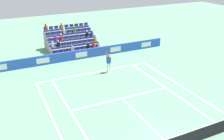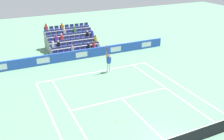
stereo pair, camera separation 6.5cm
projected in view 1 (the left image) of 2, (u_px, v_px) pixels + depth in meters
The scene contains 12 objects.
line_baseline at pixel (95, 72), 24.30m from camera, with size 10.97×0.10×0.01m, color white.
line_service at pixel (122, 98), 19.77m from camera, with size 8.23×0.10×0.01m, color white.
line_centre_service at pixel (144, 120), 17.12m from camera, with size 0.10×6.40×0.01m, color white.
line_singles_sideline_left at pixel (72, 114), 17.77m from camera, with size 0.10×11.89×0.01m, color white.
line_singles_sideline_right at pixel (169, 90), 21.01m from camera, with size 0.10×11.89×0.01m, color white.
line_doubles_sideline_left at pixel (53, 119), 17.23m from camera, with size 0.10×11.89×0.01m, color white.
line_doubles_sideline_right at pixel (182, 87), 21.55m from camera, with size 0.10×11.89×0.01m, color white.
line_centre_mark at pixel (95, 72), 24.22m from camera, with size 0.10×0.20×0.01m, color white.
sponsor_barrier at pixel (81, 54), 27.34m from camera, with size 20.29×0.22×1.00m.
tennis_player at pixel (108, 62), 23.95m from camera, with size 0.53×0.40×2.85m.
stadium_stand at pixel (71, 42), 30.15m from camera, with size 5.58×4.75×3.04m.
loose_tennis_ball at pixel (117, 121), 16.93m from camera, with size 0.07×0.07×0.07m, color #D1E533.
Camera 1 is at (8.09, 8.81, 9.96)m, focal length 41.11 mm.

